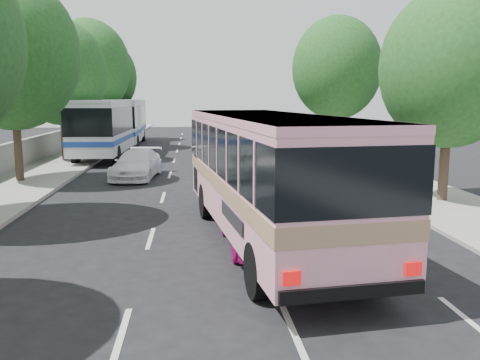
{
  "coord_description": "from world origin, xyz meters",
  "views": [
    {
      "loc": [
        -0.64,
        -10.09,
        3.93
      ],
      "look_at": [
        0.66,
        4.22,
        1.6
      ],
      "focal_mm": 38.0,
      "sensor_mm": 36.0,
      "label": 1
    }
  ],
  "objects": [
    {
      "name": "ground",
      "position": [
        0.0,
        0.0,
        0.0
      ],
      "size": [
        120.0,
        120.0,
        0.0
      ],
      "primitive_type": "plane",
      "color": "black",
      "rests_on": "ground"
    },
    {
      "name": "sidewalk_left",
      "position": [
        -8.5,
        20.0,
        0.07
      ],
      "size": [
        4.0,
        90.0,
        0.15
      ],
      "primitive_type": "cube",
      "color": "#9E998E",
      "rests_on": "ground"
    },
    {
      "name": "sidewalk_right",
      "position": [
        8.5,
        20.0,
        0.06
      ],
      "size": [
        4.0,
        90.0,
        0.12
      ],
      "primitive_type": "cube",
      "color": "#9E998E",
      "rests_on": "ground"
    },
    {
      "name": "low_wall",
      "position": [
        -10.3,
        20.0,
        0.9
      ],
      "size": [
        0.3,
        90.0,
        1.5
      ],
      "primitive_type": "cube",
      "color": "#9E998E",
      "rests_on": "sidewalk_left"
    },
    {
      "name": "tree_left_c",
      "position": [
        -8.62,
        13.94,
        6.12
      ],
      "size": [
        6.0,
        6.0,
        9.35
      ],
      "color": "#38281E",
      "rests_on": "ground"
    },
    {
      "name": "tree_left_d",
      "position": [
        -8.52,
        21.94,
        5.63
      ],
      "size": [
        5.52,
        5.52,
        8.6
      ],
      "color": "#38281E",
      "rests_on": "ground"
    },
    {
      "name": "tree_left_e",
      "position": [
        -8.42,
        29.94,
        6.43
      ],
      "size": [
        6.3,
        6.3,
        9.82
      ],
      "color": "#38281E",
      "rests_on": "ground"
    },
    {
      "name": "tree_left_f",
      "position": [
        -8.62,
        37.94,
        6.0
      ],
      "size": [
        5.88,
        5.88,
        9.16
      ],
      "color": "#38281E",
      "rests_on": "ground"
    },
    {
      "name": "tree_right_near",
      "position": [
        8.78,
        7.94,
        5.2
      ],
      "size": [
        5.1,
        5.1,
        7.95
      ],
      "color": "#38281E",
      "rests_on": "ground"
    },
    {
      "name": "tree_right_far",
      "position": [
        9.08,
        23.94,
        6.12
      ],
      "size": [
        6.0,
        6.0,
        9.35
      ],
      "color": "#38281E",
      "rests_on": "ground"
    },
    {
      "name": "pink_bus",
      "position": [
        1.33,
        3.25,
        2.17
      ],
      "size": [
        4.08,
        11.19,
        3.49
      ],
      "rotation": [
        0.0,
        0.0,
        0.12
      ],
      "color": "pink",
      "rests_on": "ground"
    },
    {
      "name": "pink_taxi",
      "position": [
        1.0,
        3.0,
        0.71
      ],
      "size": [
        1.88,
        4.26,
        1.43
      ],
      "primitive_type": "imported",
      "rotation": [
        0.0,
        0.0,
        0.05
      ],
      "color": "#DB138F",
      "rests_on": "ground"
    },
    {
      "name": "white_pickup",
      "position": [
        -3.45,
        15.08,
        0.69
      ],
      "size": [
        2.5,
        4.97,
        1.39
      ],
      "primitive_type": "imported",
      "rotation": [
        0.0,
        0.0,
        -0.12
      ],
      "color": "white",
      "rests_on": "ground"
    },
    {
      "name": "tour_coach_front",
      "position": [
        -6.3,
        24.86,
        2.29
      ],
      "size": [
        3.07,
        12.76,
        3.8
      ],
      "rotation": [
        0.0,
        0.0,
        -0.03
      ],
      "color": "silver",
      "rests_on": "ground"
    },
    {
      "name": "tour_coach_rear",
      "position": [
        -6.3,
        32.86,
        2.23
      ],
      "size": [
        3.02,
        12.43,
        3.7
      ],
      "rotation": [
        0.0,
        0.0,
        0.03
      ],
      "color": "silver",
      "rests_on": "ground"
    },
    {
      "name": "taxi_roof_sign",
      "position": [
        1.0,
        3.0,
        1.52
      ],
      "size": [
        0.56,
        0.21,
        0.18
      ],
      "primitive_type": "cube",
      "rotation": [
        0.0,
        0.0,
        0.05
      ],
      "color": "silver",
      "rests_on": "pink_taxi"
    }
  ]
}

